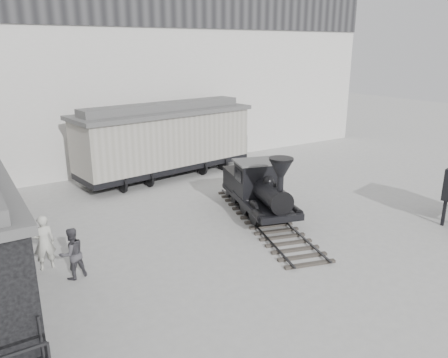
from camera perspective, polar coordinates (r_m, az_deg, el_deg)
ground at (r=15.54m, az=10.87°, el=-10.02°), size 90.00×90.00×0.00m
north_wall at (r=26.75m, az=-11.60°, el=13.55°), size 34.00×2.51×11.00m
locomotive at (r=18.47m, az=4.80°, el=-1.67°), size 4.11×8.56×2.96m
boxcar at (r=24.16m, az=-7.74°, el=5.25°), size 10.31×4.34×4.09m
visitor_a at (r=15.29m, az=-22.44°, el=-7.69°), size 0.68×0.45×1.86m
visitor_b at (r=14.46m, az=-19.23°, el=-9.17°), size 0.92×0.78×1.67m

